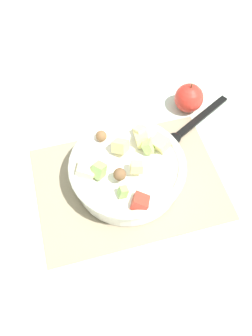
% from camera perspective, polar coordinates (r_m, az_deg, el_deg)
% --- Properties ---
extents(ground_plane, '(2.40, 2.40, 0.00)m').
position_cam_1_polar(ground_plane, '(0.82, 0.40, -2.56)').
color(ground_plane, silver).
extents(placemat, '(0.43, 0.31, 0.01)m').
position_cam_1_polar(placemat, '(0.82, 0.40, -2.46)').
color(placemat, gray).
rests_on(placemat, ground_plane).
extents(salad_bowl, '(0.26, 0.26, 0.10)m').
position_cam_1_polar(salad_bowl, '(0.79, -0.01, -0.30)').
color(salad_bowl, white).
rests_on(salad_bowl, placemat).
extents(serving_spoon, '(0.23, 0.14, 0.01)m').
position_cam_1_polar(serving_spoon, '(0.91, 9.83, 6.35)').
color(serving_spoon, black).
rests_on(serving_spoon, placemat).
extents(whole_apple, '(0.08, 0.08, 0.09)m').
position_cam_1_polar(whole_apple, '(0.95, 10.27, 11.23)').
color(whole_apple, red).
rests_on(whole_apple, ground_plane).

